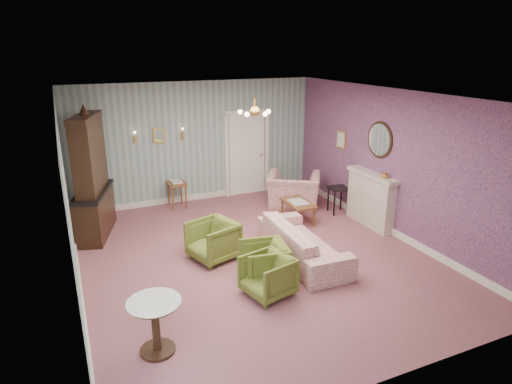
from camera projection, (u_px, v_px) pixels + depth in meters
name	position (u px, v px, depth m)	size (l,w,h in m)	color
floor	(255.00, 257.00, 8.11)	(7.00, 7.00, 0.00)	#985861
ceiling	(255.00, 96.00, 7.19)	(7.00, 7.00, 0.00)	white
wall_back	(196.00, 142.00, 10.68)	(6.00, 6.00, 0.00)	gray
wall_front	(390.00, 270.00, 4.61)	(6.00, 6.00, 0.00)	gray
wall_left	(68.00, 205.00, 6.49)	(7.00, 7.00, 0.00)	gray
wall_right	(392.00, 163.00, 8.80)	(7.00, 7.00, 0.00)	gray
wall_right_floral	(392.00, 163.00, 8.80)	(7.00, 7.00, 0.00)	#C1608A
door	(247.00, 153.00, 11.27)	(1.12, 0.12, 2.16)	white
olive_chair_a	(268.00, 274.00, 6.77)	(0.68, 0.64, 0.70)	olive
olive_chair_b	(264.00, 261.00, 7.17)	(0.70, 0.66, 0.72)	olive
olive_chair_c	(213.00, 239.00, 7.92)	(0.76, 0.71, 0.78)	olive
sofa_chintz	(303.00, 236.00, 7.92)	(2.25, 0.66, 0.88)	#AB4558
wingback_chair	(294.00, 185.00, 10.53)	(1.21, 0.78, 1.05)	#AB4558
dresser	(90.00, 173.00, 8.66)	(0.54, 1.55, 2.59)	black
fireplace	(370.00, 199.00, 9.37)	(0.30, 1.40, 1.16)	beige
mantel_vase	(385.00, 174.00, 8.81)	(0.15, 0.15, 0.15)	gold
oval_mirror	(380.00, 140.00, 9.01)	(0.04, 0.76, 0.84)	white
framed_print	(341.00, 140.00, 10.26)	(0.04, 0.34, 0.42)	gold
coffee_table	(298.00, 212.00, 9.66)	(0.49, 0.89, 0.46)	brown
side_table_black	(338.00, 200.00, 10.14)	(0.41, 0.41, 0.61)	black
pedestal_table	(156.00, 327.00, 5.48)	(0.67, 0.67, 0.73)	black
nesting_table	(177.00, 194.00, 10.49)	(0.40, 0.51, 0.67)	brown
gilt_mirror_back	(159.00, 135.00, 10.22)	(0.28, 0.06, 0.36)	gold
sconce_left	(135.00, 137.00, 9.99)	(0.16, 0.12, 0.30)	gold
sconce_right	(182.00, 134.00, 10.42)	(0.16, 0.12, 0.30)	gold
chandelier	(255.00, 112.00, 7.28)	(0.56, 0.56, 0.36)	gold
burgundy_cushion	(295.00, 189.00, 10.39)	(0.38, 0.10, 0.38)	maroon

